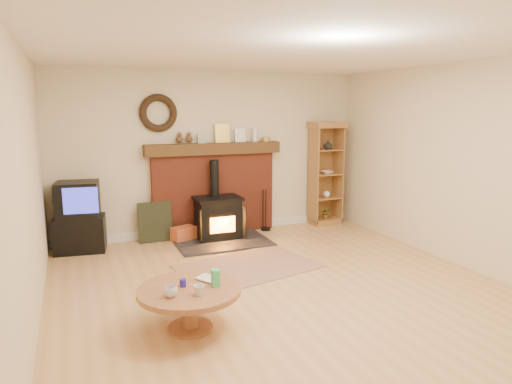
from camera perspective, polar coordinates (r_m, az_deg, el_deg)
name	(u,v)px	position (r m, az deg, el deg)	size (l,w,h in m)	color
ground	(286,292)	(5.21, 3.71, -12.42)	(5.50, 5.50, 0.00)	tan
room_shell	(282,137)	(4.89, 3.27, 6.83)	(5.02, 5.52, 2.61)	beige
chimney_breast	(214,185)	(7.40, -5.24, 0.90)	(2.20, 0.22, 1.78)	brown
wood_stove	(219,220)	(7.10, -4.71, -3.45)	(1.40, 1.00, 1.23)	black
area_rug	(248,266)	(5.98, -1.00, -9.28)	(1.68, 1.16, 0.01)	brown
tv_unit	(79,218)	(6.96, -21.25, -3.08)	(0.75, 0.57, 1.01)	black
curio_cabinet	(325,173)	(8.08, 8.62, 2.33)	(0.58, 0.41, 1.79)	olive
firelog_box	(184,234)	(7.15, -9.04, -5.21)	(0.36, 0.22, 0.22)	orange
leaning_painting	(155,222)	(7.16, -12.49, -3.66)	(0.51, 0.03, 0.62)	black
fire_tools	(265,224)	(7.67, 1.19, -4.04)	(0.16, 0.16, 0.70)	black
coffee_table	(190,296)	(4.32, -8.30, -12.70)	(0.96, 0.96, 0.57)	brown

